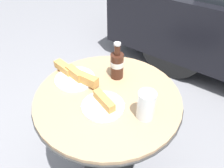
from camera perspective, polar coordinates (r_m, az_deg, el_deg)
name	(u,v)px	position (r m, az deg, el deg)	size (l,w,h in m)	color
bistro_table	(108,114)	(1.19, -1.06, -7.79)	(0.75, 0.75, 0.73)	#333333
cola_bottle_left	(117,64)	(1.17, 1.32, 5.18)	(0.07, 0.07, 0.21)	#3D1E14
drinking_glass	(146,106)	(0.97, 8.84, -5.77)	(0.08, 0.08, 0.14)	silver
lunch_plate_near	(103,104)	(1.03, -2.29, -5.33)	(0.20, 0.20, 0.06)	white
lunch_plate_far	(75,76)	(1.20, -9.63, 2.12)	(0.31, 0.22, 0.07)	white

